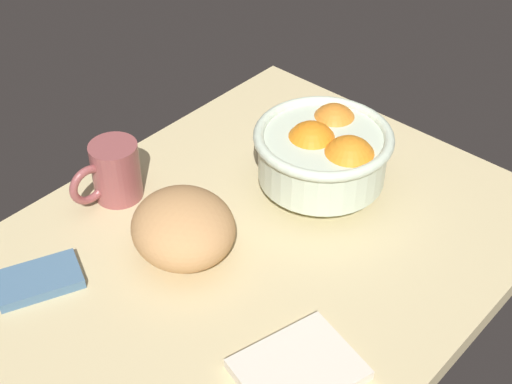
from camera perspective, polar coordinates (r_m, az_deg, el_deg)
name	(u,v)px	position (r cm, az deg, el deg)	size (l,w,h in cm)	color
ground_plane	(260,248)	(105.27, 0.27, -4.35)	(76.54, 61.30, 3.00)	#D3BF8B
fruit_bowl	(325,152)	(109.26, 5.35, 3.11)	(20.61, 20.61, 11.86)	silver
bread_loaf	(183,228)	(99.95, -5.65, -2.77)	(15.08, 13.96, 9.02)	tan
napkin_folded	(298,369)	(88.67, 3.29, -13.53)	(13.73, 10.97, 1.39)	silver
napkin_spare	(38,280)	(101.93, -16.47, -6.54)	(11.01, 6.70, 1.41)	#4A6F8F
mug	(114,172)	(110.70, -10.94, 1.53)	(11.59, 7.20, 9.17)	#954C4B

